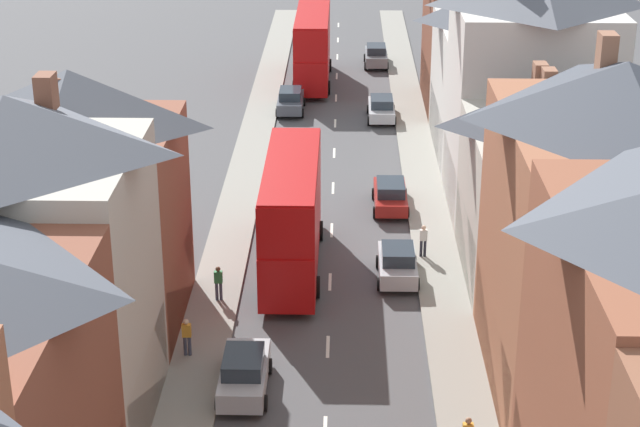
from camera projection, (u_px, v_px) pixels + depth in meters
name	position (u px, v px, depth m)	size (l,w,h in m)	color
pavement_left	(236.00, 213.00, 56.63)	(2.20, 104.00, 0.14)	gray
pavement_right	(429.00, 215.00, 56.41)	(2.20, 104.00, 0.14)	gray
centre_line_dashes	(332.00, 230.00, 54.70)	(0.14, 97.80, 0.01)	silver
terrace_row_right	(589.00, 208.00, 41.64)	(8.00, 74.98, 13.56)	beige
double_decker_bus_lead	(292.00, 213.00, 49.45)	(2.74, 10.80, 5.30)	#B70F0F
double_decker_bus_mid_street	(312.00, 46.00, 79.53)	(2.74, 10.80, 5.30)	#B70F0F
car_near_blue	(244.00, 372.00, 40.13)	(1.90, 4.25, 1.69)	#B7BABF
car_parked_left_a	(376.00, 55.00, 84.96)	(1.90, 4.31, 1.71)	gray
car_parked_right_a	(397.00, 263.00, 49.10)	(1.90, 3.88, 1.66)	#B7BABF
car_mid_black	(291.00, 100.00, 73.41)	(1.90, 4.35, 1.66)	#4C515B
car_parked_left_b	(381.00, 108.00, 71.77)	(1.90, 4.26, 1.61)	#B7BABF
car_mid_white	(390.00, 195.00, 57.10)	(1.90, 4.35, 1.58)	maroon
pedestrian_mid_right	(187.00, 335.00, 42.40)	(0.36, 0.22, 1.61)	#3D4256
pedestrian_far_left	(218.00, 281.00, 46.86)	(0.36, 0.22, 1.61)	#3D4256
pedestrian_far_right	(423.00, 239.00, 51.10)	(0.36, 0.22, 1.61)	#23232D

